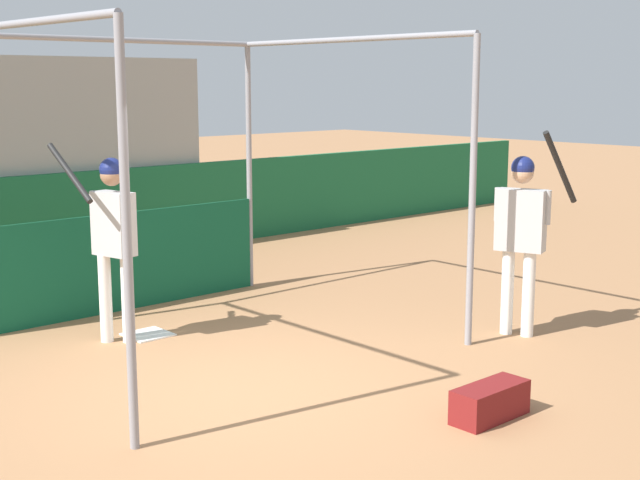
{
  "coord_description": "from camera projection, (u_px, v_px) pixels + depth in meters",
  "views": [
    {
      "loc": [
        -4.43,
        -5.95,
        2.66
      ],
      "look_at": [
        1.62,
        0.73,
        1.05
      ],
      "focal_mm": 50.0,
      "sensor_mm": 36.0,
      "label": 1
    }
  ],
  "objects": [
    {
      "name": "player_waiting",
      "position": [
        521.0,
        226.0,
        9.25
      ],
      "size": [
        0.6,
        0.71,
        2.18
      ],
      "rotation": [
        0.0,
        0.0,
        -1.21
      ],
      "color": "white",
      "rests_on": "ground"
    },
    {
      "name": "player_batter",
      "position": [
        113.0,
        230.0,
        9.0
      ],
      "size": [
        0.57,
        0.85,
        2.04
      ],
      "rotation": [
        0.0,
        0.0,
        1.8
      ],
      "color": "white",
      "rests_on": "ground"
    },
    {
      "name": "home_plate",
      "position": [
        148.0,
        334.0,
        9.44
      ],
      "size": [
        0.44,
        0.44,
        0.02
      ],
      "color": "white",
      "rests_on": "ground"
    },
    {
      "name": "equipment_bag",
      "position": [
        490.0,
        402.0,
        7.08
      ],
      "size": [
        0.7,
        0.28,
        0.28
      ],
      "color": "maroon",
      "rests_on": "ground"
    },
    {
      "name": "batting_cage",
      "position": [
        148.0,
        207.0,
        9.73
      ],
      "size": [
        3.95,
        3.69,
        3.14
      ],
      "color": "gray",
      "rests_on": "ground"
    },
    {
      "name": "ground_plane",
      "position": [
        238.0,
        391.0,
        7.73
      ],
      "size": [
        60.0,
        60.0,
        0.0
      ],
      "primitive_type": "plane",
      "color": "#A8754C"
    }
  ]
}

